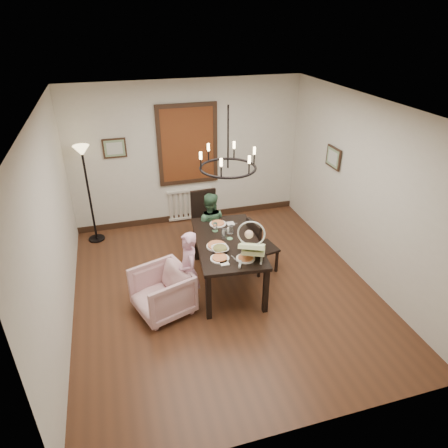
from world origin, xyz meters
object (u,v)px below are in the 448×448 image
elderly_woman (189,277)px  seated_man (210,231)px  chair_right (263,245)px  floor_lamp (89,196)px  armchair (162,292)px  dining_table (228,246)px  drinking_glass (224,233)px  chair_far (207,221)px  baby_bouncer (252,245)px

elderly_woman → seated_man: size_ratio=1.01×
chair_right → floor_lamp: bearing=45.7°
floor_lamp → armchair: bearing=-69.0°
dining_table → floor_lamp: bearing=141.1°
dining_table → armchair: (-1.08, -0.40, -0.35)m
armchair → drinking_glass: size_ratio=4.86×
seated_man → drinking_glass: bearing=110.1°
chair_right → armchair: chair_right is taller
chair_far → elderly_woman: 1.68m
chair_far → armchair: size_ratio=1.40×
dining_table → chair_right: (0.67, 0.21, -0.22)m
dining_table → chair_right: size_ratio=1.86×
elderly_woman → baby_bouncer: size_ratio=1.76×
elderly_woman → baby_bouncer: 1.02m
chair_far → baby_bouncer: (0.24, -1.69, 0.44)m
elderly_woman → chair_right: bearing=109.7°
baby_bouncer → chair_far: bearing=122.5°
seated_man → floor_lamp: (-1.94, 1.16, 0.40)m
baby_bouncer → drinking_glass: baby_bouncer is taller
dining_table → drinking_glass: size_ratio=11.30×
chair_far → seated_man: bearing=-99.1°
armchair → drinking_glass: 1.28m
elderly_woman → drinking_glass: elderly_woman is taller
armchair → floor_lamp: (-0.92, 2.41, 0.56)m
armchair → drinking_glass: (1.06, 0.50, 0.52)m
baby_bouncer → chair_right: bearing=81.3°
dining_table → elderly_woman: (-0.69, -0.37, -0.19)m
elderly_woman → dining_table: bearing=115.0°
baby_bouncer → floor_lamp: 3.35m
dining_table → drinking_glass: bearing=108.9°
seated_man → chair_right: bearing=155.7°
chair_far → seated_man: 0.33m
chair_right → baby_bouncer: baby_bouncer is taller
dining_table → armchair: dining_table is taller
chair_far → floor_lamp: (-1.97, 0.83, 0.37)m
elderly_woman → floor_lamp: size_ratio=0.56×
armchair → elderly_woman: 0.43m
chair_right → chair_far: bearing=25.7°
chair_far → elderly_woman: bearing=-115.8°
elderly_woman → chair_far: bearing=153.8°
baby_bouncer → drinking_glass: size_ratio=3.67×
armchair → seated_man: size_ratio=0.75×
elderly_woman → seated_man: bearing=149.8°
chair_right → drinking_glass: (-0.70, -0.10, 0.39)m
chair_right → dining_table: bearing=96.8°
seated_man → baby_bouncer: 1.47m
chair_far → seated_man: size_ratio=1.06×
drinking_glass → dining_table: bearing=-77.2°
chair_far → seated_man: (-0.03, -0.33, -0.03)m
baby_bouncer → dining_table: bearing=136.5°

